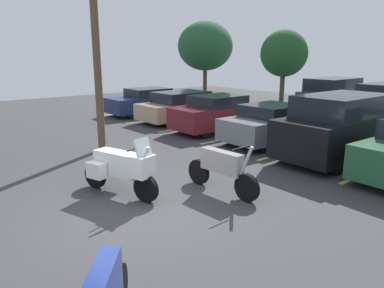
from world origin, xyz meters
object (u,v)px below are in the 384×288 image
Objects in this scene: car_black at (342,127)px; car_tan at (185,106)px; motorcycle_third at (222,169)px; car_maroon at (221,113)px; utility_pole at (95,30)px; car_grey at (274,124)px; motorcycle_touring at (122,167)px; car_navy at (150,101)px; car_far_charcoal at (335,98)px.

car_tan is at bearing 177.56° from car_black.
car_maroon reaches higher than motorcycle_third.
motorcycle_third is 6.37m from utility_pole.
car_tan is at bearing 177.30° from car_grey.
motorcycle_touring is at bearing -60.27° from car_maroon.
car_navy reaches higher than motorcycle_third.
car_tan is (-6.74, 7.18, 0.02)m from motorcycle_touring.
car_black is at bearing -2.44° from car_tan.
car_maroon is at bearing 119.73° from motorcycle_touring.
motorcycle_third is 0.51× the size of car_grey.
car_black is at bearing -0.57° from car_navy.
car_far_charcoal is (-2.78, 13.87, 0.31)m from motorcycle_touring.
motorcycle_third is at bearing -24.92° from car_navy.
car_maroon reaches higher than car_tan.
motorcycle_third is 0.47× the size of car_far_charcoal.
car_navy is 9.70m from car_far_charcoal.
car_navy is at bearing 143.99° from motorcycle_touring.
car_far_charcoal is at bearing 121.22° from car_black.
motorcycle_touring reaches higher than motorcycle_third.
car_black is 1.05× the size of car_far_charcoal.
car_grey reaches higher than car_navy.
car_tan is 5.59m from car_grey.
utility_pole reaches higher than motorcycle_touring.
car_maroon is at bearing 87.95° from utility_pole.
car_far_charcoal is 0.62× the size of utility_pole.
motorcycle_touring reaches higher than car_navy.
car_far_charcoal is (6.77, 6.94, 0.30)m from car_navy.
car_grey is (-2.46, 5.02, 0.11)m from motorcycle_third.
car_tan is 7.02m from utility_pole.
car_maroon is (2.80, -0.29, 0.04)m from car_tan.
motorcycle_third is at bearing 55.43° from motorcycle_touring.
utility_pole is (-5.43, -0.40, 3.31)m from motorcycle_third.
motorcycle_touring is 0.51× the size of car_grey.
car_maroon is at bearing 136.38° from motorcycle_third.
utility_pole is (-1.35, -12.38, 2.90)m from car_far_charcoal.
car_black reaches higher than car_maroon.
motorcycle_third is 0.44× the size of car_tan.
car_far_charcoal reaches higher than car_tan.
car_navy is 5.61m from car_maroon.
motorcycle_third is at bearing -33.30° from car_tan.
car_tan is at bearing 4.93° from car_navy.
motorcycle_touring is at bearing -78.68° from car_far_charcoal.
car_black is 8.24m from car_far_charcoal.
car_maroon is 2.78m from car_grey.
motorcycle_third is 9.62m from car_tan.
motorcycle_touring is at bearing -46.81° from car_tan.
motorcycle_third is (1.31, 1.89, -0.09)m from motorcycle_touring.
car_black is at bearing 87.80° from motorcycle_third.
utility_pole is at bearing -92.05° from car_maroon.
utility_pole is (2.61, -5.68, 3.19)m from car_tan.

